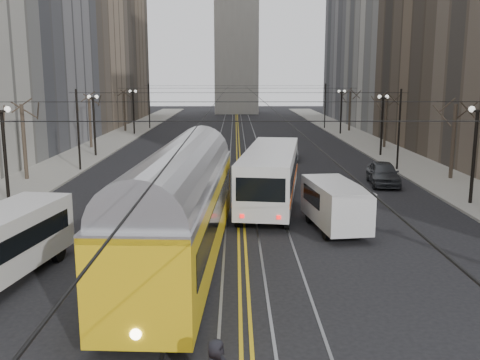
{
  "coord_description": "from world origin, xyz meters",
  "views": [
    {
      "loc": [
        -0.31,
        -12.87,
        7.5
      ],
      "look_at": [
        -0.1,
        10.51,
        3.0
      ],
      "focal_mm": 40.0,
      "sensor_mm": 36.0,
      "label": 1
    }
  ],
  "objects_px": {
    "cargo_van": "(335,207)",
    "sedan_grey": "(383,173)",
    "rear_bus": "(271,177)",
    "sedan_silver": "(287,150)",
    "streetcar": "(181,218)"
  },
  "relations": [
    {
      "from": "cargo_van",
      "to": "sedan_grey",
      "type": "distance_m",
      "value": 12.72
    },
    {
      "from": "rear_bus",
      "to": "sedan_grey",
      "type": "distance_m",
      "value": 10.28
    },
    {
      "from": "sedan_grey",
      "to": "rear_bus",
      "type": "bearing_deg",
      "value": -138.76
    },
    {
      "from": "sedan_silver",
      "to": "rear_bus",
      "type": "bearing_deg",
      "value": -95.62
    },
    {
      "from": "streetcar",
      "to": "cargo_van",
      "type": "distance_m",
      "value": 8.56
    },
    {
      "from": "sedan_grey",
      "to": "cargo_van",
      "type": "bearing_deg",
      "value": -109.73
    },
    {
      "from": "rear_bus",
      "to": "sedan_grey",
      "type": "xyz_separation_m",
      "value": [
        8.38,
        5.89,
        -0.84
      ]
    },
    {
      "from": "rear_bus",
      "to": "sedan_silver",
      "type": "distance_m",
      "value": 18.21
    },
    {
      "from": "rear_bus",
      "to": "sedan_grey",
      "type": "height_order",
      "value": "rear_bus"
    },
    {
      "from": "streetcar",
      "to": "sedan_grey",
      "type": "height_order",
      "value": "streetcar"
    },
    {
      "from": "streetcar",
      "to": "cargo_van",
      "type": "bearing_deg",
      "value": 36.26
    },
    {
      "from": "sedan_grey",
      "to": "streetcar",
      "type": "bearing_deg",
      "value": -122.05
    },
    {
      "from": "sedan_grey",
      "to": "sedan_silver",
      "type": "relative_size",
      "value": 0.97
    },
    {
      "from": "rear_bus",
      "to": "sedan_silver",
      "type": "height_order",
      "value": "rear_bus"
    },
    {
      "from": "streetcar",
      "to": "rear_bus",
      "type": "distance_m",
      "value": 11.1
    }
  ]
}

